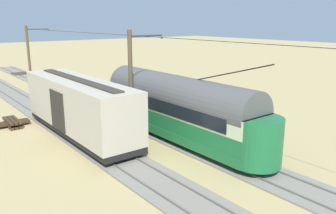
# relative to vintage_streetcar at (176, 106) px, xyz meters

# --- Properties ---
(ground_plane) EXTENTS (220.00, 220.00, 0.00)m
(ground_plane) POSITION_rel_vintage_streetcar_xyz_m (2.44, -5.49, -2.25)
(ground_plane) COLOR tan
(track_streetcar_siding) EXTENTS (2.80, 80.00, 0.18)m
(track_streetcar_siding) POSITION_rel_vintage_streetcar_xyz_m (-0.00, -5.81, -2.20)
(track_streetcar_siding) COLOR slate
(track_streetcar_siding) RESTS_ON ground
(track_adjacent_siding) EXTENTS (2.80, 80.00, 0.18)m
(track_adjacent_siding) POSITION_rel_vintage_streetcar_xyz_m (4.88, -5.81, -2.20)
(track_adjacent_siding) COLOR slate
(track_adjacent_siding) RESTS_ON ground
(vintage_streetcar) EXTENTS (2.65, 15.77, 5.59)m
(vintage_streetcar) POSITION_rel_vintage_streetcar_xyz_m (0.00, 0.00, 0.00)
(vintage_streetcar) COLOR #196033
(vintage_streetcar) RESTS_ON ground
(boxcar_adjacent) EXTENTS (2.96, 12.21, 3.85)m
(boxcar_adjacent) POSITION_rel_vintage_streetcar_xyz_m (4.89, -4.43, -0.09)
(boxcar_adjacent) COLOR #B2A893
(boxcar_adjacent) RESTS_ON ground
(catenary_pole_foreground) EXTENTS (2.71, 0.28, 7.20)m
(catenary_pole_foreground) POSITION_rel_vintage_streetcar_xyz_m (2.42, -22.86, 1.50)
(catenary_pole_foreground) COLOR #4C3D28
(catenary_pole_foreground) RESTS_ON ground
(catenary_pole_mid_near) EXTENTS (2.71, 0.28, 7.20)m
(catenary_pole_mid_near) POSITION_rel_vintage_streetcar_xyz_m (2.42, -1.59, 1.50)
(catenary_pole_mid_near) COLOR #4C3D28
(catenary_pole_mid_near) RESTS_ON ground
(overhead_wire_run) EXTENTS (2.51, 46.54, 0.18)m
(overhead_wire_run) POSITION_rel_vintage_streetcar_xyz_m (0.04, -2.29, 4.40)
(overhead_wire_run) COLOR black
(overhead_wire_run) RESTS_ON ground
(spare_tie_stack) EXTENTS (2.40, 2.40, 0.54)m
(spare_tie_stack) POSITION_rel_vintage_streetcar_xyz_m (7.93, -9.82, -1.98)
(spare_tie_stack) COLOR #382819
(spare_tie_stack) RESTS_ON ground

